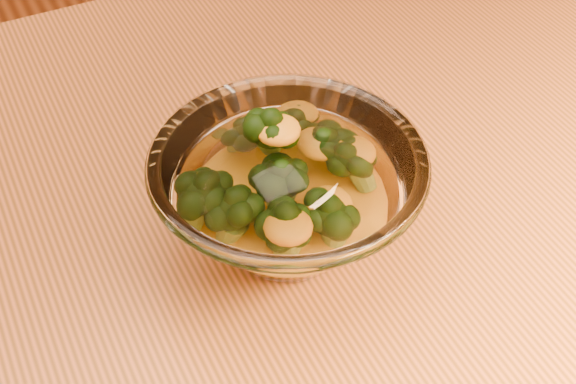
% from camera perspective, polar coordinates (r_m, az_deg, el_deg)
% --- Properties ---
extents(table, '(1.20, 0.80, 0.75)m').
position_cam_1_polar(table, '(0.64, 2.47, -10.48)').
color(table, '#C76C3B').
rests_on(table, ground).
extents(glass_bowl, '(0.18, 0.18, 0.08)m').
position_cam_1_polar(glass_bowl, '(0.54, 0.00, -0.30)').
color(glass_bowl, white).
rests_on(glass_bowl, table).
extents(cheese_sauce, '(0.10, 0.10, 0.03)m').
position_cam_1_polar(cheese_sauce, '(0.55, 0.00, -1.58)').
color(cheese_sauce, orange).
rests_on(cheese_sauce, glass_bowl).
extents(broccoli_heap, '(0.14, 0.12, 0.07)m').
position_cam_1_polar(broccoli_heap, '(0.54, -0.42, 0.96)').
color(broccoli_heap, black).
rests_on(broccoli_heap, cheese_sauce).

